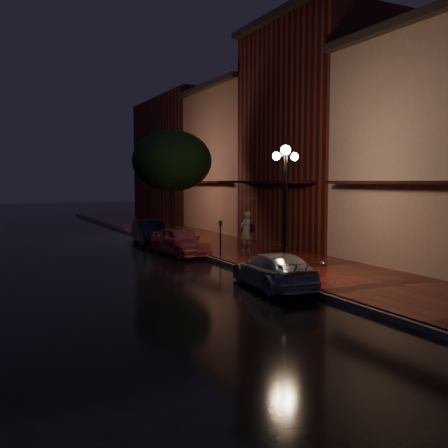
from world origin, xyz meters
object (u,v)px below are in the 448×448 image
streetlamp_far (150,193)px  parking_meter (221,233)px  navy_car (150,232)px  woman_with_umbrella (246,214)px  street_tree (172,163)px  pink_car (180,241)px  streetlamp_near (285,202)px  silver_car (274,270)px

streetlamp_far → parking_meter: (0.65, -7.91, -1.60)m
navy_car → woman_with_umbrella: size_ratio=1.54×
street_tree → parking_meter: (0.39, -4.90, -3.25)m
pink_car → parking_meter: size_ratio=2.67×
navy_car → woman_with_umbrella: bearing=-53.5°
street_tree → pink_car: bearing=-106.6°
streetlamp_near → street_tree: street_tree is taller
pink_car → navy_car: size_ratio=0.97×
silver_car → street_tree: bearing=-89.1°
pink_car → woman_with_umbrella: bearing=-25.3°
streetlamp_near → woman_with_umbrella: bearing=72.6°
streetlamp_near → streetlamp_far: 14.00m
pink_car → parking_meter: (1.60, -0.86, 0.36)m
street_tree → woman_with_umbrella: size_ratio=2.32×
woman_with_umbrella → parking_meter: (-1.21, 0.16, -0.81)m
streetlamp_far → pink_car: bearing=-97.7°
street_tree → pink_car: 5.55m
streetlamp_near → navy_car: 11.25m
silver_car → parking_meter: 7.13m
silver_car → woman_with_umbrella: (2.81, 6.78, 1.25)m
woman_with_umbrella → silver_car: bearing=51.3°
streetlamp_near → silver_car: bearing=-138.3°
street_tree → navy_car: (-1.26, 0.04, -3.61)m
silver_car → parking_meter: (1.60, 6.94, 0.44)m
woman_with_umbrella → pink_car: bearing=-36.1°
silver_car → woman_with_umbrella: size_ratio=1.53×
streetlamp_far → navy_car: (-1.00, -2.97, -1.97)m
navy_car → silver_car: (0.05, -11.88, -0.08)m
street_tree → pink_car: (-1.21, -4.04, -3.61)m
woman_with_umbrella → navy_car: bearing=-76.9°
woman_with_umbrella → parking_meter: bearing=-23.8°
navy_car → street_tree: bearing=5.4°
silver_car → navy_car: bearing=-83.0°
streetlamp_near → woman_with_umbrella: streetlamp_near is taller
streetlamp_far → woman_with_umbrella: bearing=-77.0°
streetlamp_far → woman_with_umbrella: size_ratio=1.72×
street_tree → parking_meter: street_tree is taller
pink_car → silver_car: (0.00, -7.79, -0.08)m
streetlamp_far → silver_car: (-0.95, -14.85, -2.05)m
silver_car → streetlamp_far: bearing=-86.9°
pink_car → woman_with_umbrella: woman_with_umbrella is taller
streetlamp_far → parking_meter: streetlamp_far is taller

